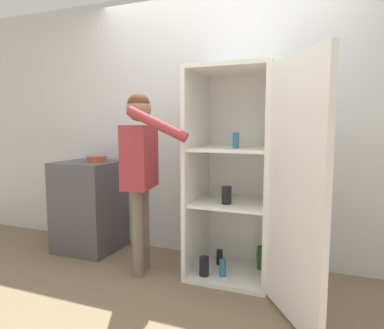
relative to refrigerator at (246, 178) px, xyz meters
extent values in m
plane|color=#7A664C|center=(-0.36, -0.52, -0.86)|extent=(12.00, 12.00, 0.00)
cube|color=silver|center=(-0.36, 0.46, 0.41)|extent=(7.00, 0.06, 2.55)
cube|color=white|center=(-0.13, 0.09, -0.84)|extent=(0.69, 0.65, 0.04)
cube|color=white|center=(-0.13, 0.09, 0.87)|extent=(0.69, 0.65, 0.04)
cube|color=white|center=(-0.13, 0.39, 0.01)|extent=(0.69, 0.03, 1.68)
cube|color=white|center=(-0.46, 0.09, 0.01)|extent=(0.04, 0.65, 1.68)
cube|color=white|center=(0.20, 0.09, 0.01)|extent=(0.03, 0.65, 1.68)
cube|color=white|center=(-0.13, 0.09, -0.23)|extent=(0.62, 0.58, 0.02)
cube|color=white|center=(-0.13, 0.09, 0.22)|extent=(0.62, 0.58, 0.02)
cube|color=white|center=(0.42, -0.51, 0.01)|extent=(0.41, 0.60, 1.68)
cylinder|color=black|center=(-0.15, -0.04, -0.15)|extent=(0.08, 0.08, 0.15)
cylinder|color=black|center=(-0.27, 0.16, -0.76)|extent=(0.06, 0.06, 0.13)
cylinder|color=#1E5123|center=(0.11, 0.20, -0.73)|extent=(0.08, 0.08, 0.20)
cylinder|color=teal|center=(-0.09, -0.01, 0.30)|extent=(0.05, 0.05, 0.13)
cylinder|color=black|center=(-0.32, -0.11, -0.75)|extent=(0.08, 0.08, 0.16)
cylinder|color=teal|center=(-0.17, -0.07, -0.76)|extent=(0.06, 0.06, 0.14)
cylinder|color=beige|center=(0.06, 0.33, -0.75)|extent=(0.05, 0.05, 0.15)
cylinder|color=#726656|center=(-0.89, -0.10, -0.48)|extent=(0.10, 0.10, 0.75)
cylinder|color=#726656|center=(-0.86, -0.25, -0.48)|extent=(0.10, 0.10, 0.75)
cube|color=#9E3338|center=(-0.88, -0.18, 0.16)|extent=(0.28, 0.41, 0.53)
sphere|color=#8C6647|center=(-0.88, -0.18, 0.56)|extent=(0.21, 0.21, 0.21)
sphere|color=#4C2D19|center=(-0.88, -0.18, 0.59)|extent=(0.19, 0.19, 0.19)
cylinder|color=#9E3338|center=(-0.91, 0.03, 0.13)|extent=(0.08, 0.08, 0.50)
cylinder|color=#9E3338|center=(-0.62, -0.35, 0.43)|extent=(0.49, 0.16, 0.28)
cube|color=#4C4C51|center=(-1.66, 0.13, -0.40)|extent=(0.59, 0.56, 0.91)
cylinder|color=#B24738|center=(-1.57, 0.16, 0.08)|extent=(0.19, 0.19, 0.06)
camera|label=1|loc=(0.59, -2.69, 0.42)|focal=32.00mm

